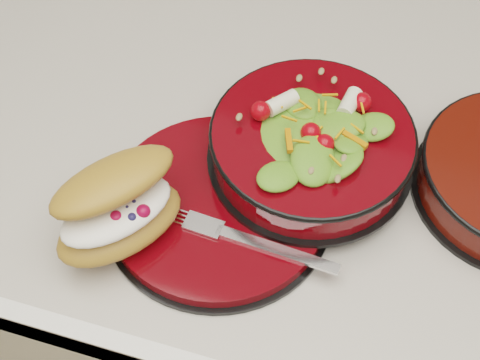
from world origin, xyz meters
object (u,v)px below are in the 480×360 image
(island_counter, at_px, (188,244))
(fork, at_px, (255,242))
(dinner_plate, at_px, (218,206))
(croissant, at_px, (119,208))
(salad_bowl, at_px, (312,139))

(island_counter, distance_m, fork, 0.55)
(island_counter, bearing_deg, dinner_plate, -54.28)
(croissant, xyz_separation_m, fork, (0.14, 0.02, -0.04))
(island_counter, height_order, salad_bowl, salad_bowl)
(fork, bearing_deg, salad_bowl, -9.07)
(dinner_plate, bearing_deg, fork, -36.76)
(dinner_plate, xyz_separation_m, salad_bowl, (0.08, 0.09, 0.05))
(island_counter, height_order, croissant, croissant)
(island_counter, bearing_deg, croissant, -79.58)
(dinner_plate, xyz_separation_m, croissant, (-0.09, -0.06, 0.05))
(island_counter, height_order, dinner_plate, dinner_plate)
(salad_bowl, bearing_deg, dinner_plate, -134.27)
(salad_bowl, xyz_separation_m, croissant, (-0.17, -0.15, 0.01))
(croissant, distance_m, fork, 0.15)
(island_counter, distance_m, dinner_plate, 0.51)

